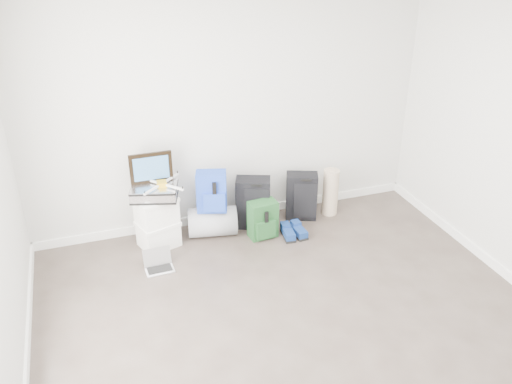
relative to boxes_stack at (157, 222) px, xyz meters
name	(u,v)px	position (x,y,z in m)	size (l,w,h in m)	color
ground	(319,362)	(0.92, -2.17, -0.30)	(5.00, 5.00, 0.00)	#392F29
room_envelope	(332,169)	(0.92, -2.15, 1.43)	(4.52, 5.02, 2.71)	silver
boxes_stack	(157,222)	(0.00, 0.00, 0.00)	(0.49, 0.44, 0.59)	white
briefcase	(155,192)	(0.00, 0.00, 0.36)	(0.47, 0.34, 0.13)	#B2B2B7
painting	(151,168)	(0.00, 0.10, 0.59)	(0.44, 0.03, 0.33)	black
drone	(162,184)	(0.08, -0.02, 0.45)	(0.43, 0.43, 0.05)	gold
duffel_bag	(212,222)	(0.61, 0.02, -0.13)	(0.33, 0.33, 0.54)	gray
blue_backpack	(212,192)	(0.61, -0.01, 0.26)	(0.37, 0.31, 0.45)	navy
large_suitcase	(253,203)	(1.11, 0.06, 0.00)	(0.44, 0.36, 0.60)	black
green_backpack	(263,220)	(1.14, -0.20, -0.09)	(0.33, 0.25, 0.43)	#163D1B
carry_on	(302,196)	(1.71, 0.06, -0.01)	(0.41, 0.34, 0.56)	black
shoes	(293,232)	(1.46, -0.30, -0.25)	(0.26, 0.30, 0.10)	black
rolled_rug	(330,192)	(2.07, 0.04, -0.01)	(0.19, 0.19, 0.57)	tan
laptop	(159,264)	(-0.08, -0.43, -0.25)	(0.29, 0.21, 0.20)	silver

